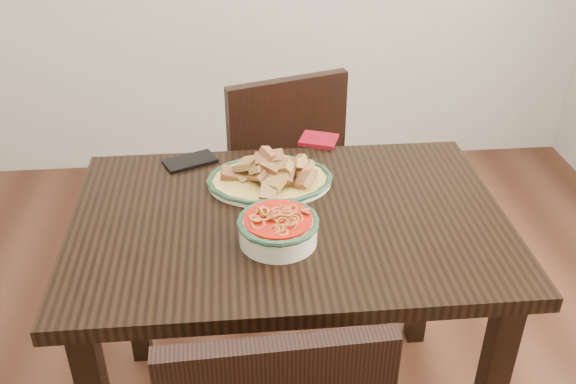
{
  "coord_description": "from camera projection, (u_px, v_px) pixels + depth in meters",
  "views": [
    {
      "loc": [
        -0.02,
        -1.28,
        1.66
      ],
      "look_at": [
        0.11,
        0.09,
        0.81
      ],
      "focal_mm": 40.0,
      "sensor_mm": 36.0,
      "label": 1
    }
  ],
  "objects": [
    {
      "name": "dining_table",
      "position": [
        289.0,
        250.0,
        1.69
      ],
      "size": [
        1.11,
        0.74,
        0.75
      ],
      "color": "black",
      "rests_on": "ground"
    },
    {
      "name": "chair_far",
      "position": [
        276.0,
        169.0,
        2.35
      ],
      "size": [
        0.53,
        0.53,
        0.89
      ],
      "rotation": [
        0.0,
        0.0,
        3.45
      ],
      "color": "black",
      "rests_on": "ground"
    },
    {
      "name": "fish_plate",
      "position": [
        270.0,
        170.0,
        1.75
      ],
      "size": [
        0.34,
        0.26,
        0.11
      ],
      "color": "beige",
      "rests_on": "dining_table"
    },
    {
      "name": "noodle_bowl",
      "position": [
        278.0,
        226.0,
        1.52
      ],
      "size": [
        0.2,
        0.2,
        0.08
      ],
      "color": "beige",
      "rests_on": "dining_table"
    },
    {
      "name": "smartphone",
      "position": [
        190.0,
        161.0,
        1.87
      ],
      "size": [
        0.17,
        0.13,
        0.01
      ],
      "primitive_type": "cube",
      "rotation": [
        0.0,
        0.0,
        0.42
      ],
      "color": "black",
      "rests_on": "dining_table"
    },
    {
      "name": "napkin",
      "position": [
        319.0,
        140.0,
        1.99
      ],
      "size": [
        0.14,
        0.12,
        0.01
      ],
      "primitive_type": "cube",
      "rotation": [
        0.0,
        0.0,
        -0.37
      ],
      "color": "maroon",
      "rests_on": "dining_table"
    }
  ]
}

